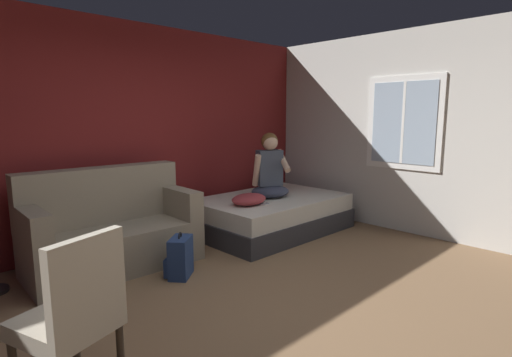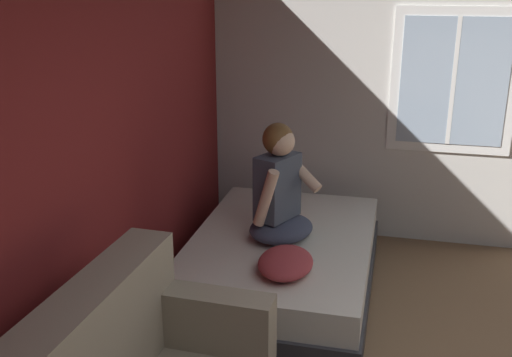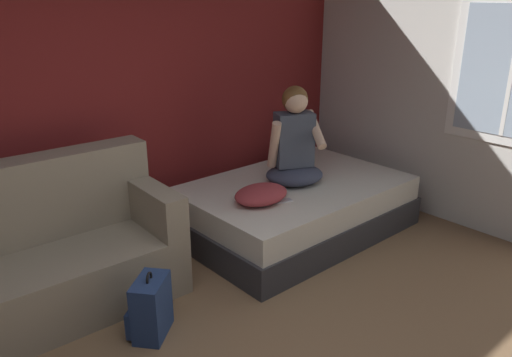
% 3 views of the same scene
% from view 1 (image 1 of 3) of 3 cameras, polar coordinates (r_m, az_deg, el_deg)
% --- Properties ---
extents(ground_plane, '(40.00, 40.00, 0.00)m').
position_cam_1_polar(ground_plane, '(3.35, 0.65, -19.41)').
color(ground_plane, brown).
extents(wall_back_accent, '(11.19, 0.16, 2.70)m').
position_cam_1_polar(wall_back_accent, '(5.12, -20.28, 5.80)').
color(wall_back_accent, maroon).
rests_on(wall_back_accent, ground).
extents(wall_side_with_window, '(0.19, 6.42, 2.70)m').
position_cam_1_polar(wall_side_with_window, '(5.65, 24.28, 5.84)').
color(wall_side_with_window, silver).
rests_on(wall_side_with_window, ground).
extents(bed, '(2.05, 1.36, 0.48)m').
position_cam_1_polar(bed, '(5.53, 2.17, -5.12)').
color(bed, '#2D2D33').
rests_on(bed, ground).
extents(couch, '(1.73, 0.88, 1.04)m').
position_cam_1_polar(couch, '(4.50, -19.94, -6.95)').
color(couch, gray).
rests_on(couch, ground).
extents(side_chair, '(0.58, 0.58, 0.98)m').
position_cam_1_polar(side_chair, '(2.50, -24.62, -17.00)').
color(side_chair, '#382D23').
rests_on(side_chair, ground).
extents(person_seated, '(0.66, 0.62, 0.88)m').
position_cam_1_polar(person_seated, '(5.42, 1.97, 1.05)').
color(person_seated, '#383D51').
rests_on(person_seated, bed).
extents(backpack, '(0.35, 0.35, 0.46)m').
position_cam_1_polar(backpack, '(4.10, -10.85, -11.08)').
color(backpack, navy).
rests_on(backpack, ground).
extents(throw_pillow, '(0.49, 0.37, 0.14)m').
position_cam_1_polar(throw_pillow, '(4.99, -1.02, -2.98)').
color(throw_pillow, '#993338').
rests_on(throw_pillow, bed).
extents(cell_phone, '(0.16, 0.11, 0.01)m').
position_cam_1_polar(cell_phone, '(5.03, 1.06, -3.64)').
color(cell_phone, '#B7B7BC').
rests_on(cell_phone, bed).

